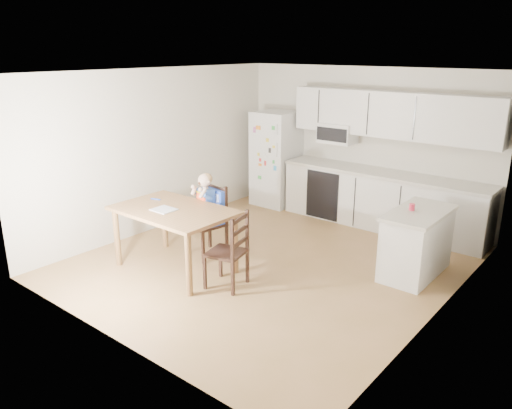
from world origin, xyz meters
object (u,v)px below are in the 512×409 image
object	(u,v)px
refrigerator	(276,159)
kitchen_island	(417,243)
chair_booster	(208,206)
dining_table	(174,217)
red_cup	(412,207)
chair_side	(233,246)

from	to	relation	value
refrigerator	kitchen_island	size ratio (longest dim) A/B	1.48
refrigerator	chair_booster	distance (m)	2.61
refrigerator	chair_booster	world-z (taller)	refrigerator
chair_booster	kitchen_island	bearing A→B (deg)	35.79
refrigerator	dining_table	world-z (taller)	refrigerator
refrigerator	kitchen_island	bearing A→B (deg)	-21.91
kitchen_island	red_cup	xyz separation A→B (m)	(-0.09, -0.04, 0.46)
refrigerator	chair_side	size ratio (longest dim) A/B	1.79
dining_table	chair_side	xyz separation A→B (m)	(0.94, 0.07, -0.18)
kitchen_island	dining_table	world-z (taller)	kitchen_island
red_cup	dining_table	world-z (taller)	red_cup
kitchen_island	red_cup	size ratio (longest dim) A/B	13.30
chair_side	kitchen_island	bearing A→B (deg)	125.14
kitchen_island	chair_booster	bearing A→B (deg)	-153.97
chair_side	chair_booster	bearing A→B (deg)	-133.85
red_cup	dining_table	xyz separation A→B (m)	(-2.40, -1.79, -0.18)
red_cup	refrigerator	bearing A→B (deg)	156.87
kitchen_island	chair_booster	world-z (taller)	chair_booster
dining_table	chair_side	bearing A→B (deg)	4.38
red_cup	chair_booster	size ratio (longest dim) A/B	0.07
kitchen_island	dining_table	bearing A→B (deg)	-143.67
kitchen_island	dining_table	distance (m)	3.10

